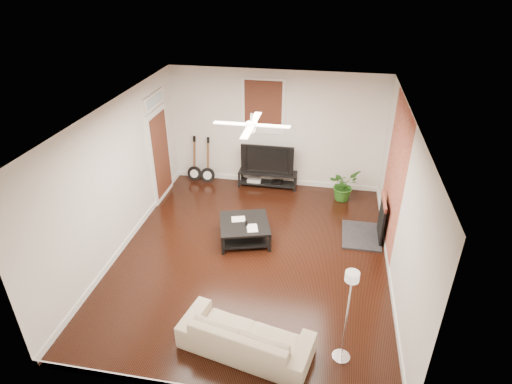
% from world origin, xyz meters
% --- Properties ---
extents(room, '(5.01, 6.01, 2.81)m').
position_xyz_m(room, '(0.00, 0.00, 1.40)').
color(room, black).
rests_on(room, ground).
extents(brick_accent, '(0.02, 2.20, 2.80)m').
position_xyz_m(brick_accent, '(2.49, 1.00, 1.40)').
color(brick_accent, '#AB4737').
rests_on(brick_accent, floor).
extents(fireplace, '(0.80, 1.10, 0.92)m').
position_xyz_m(fireplace, '(2.20, 1.00, 0.46)').
color(fireplace, black).
rests_on(fireplace, floor).
extents(window_back, '(1.00, 0.06, 1.30)m').
position_xyz_m(window_back, '(-0.30, 2.97, 1.95)').
color(window_back, '#3A1A10').
rests_on(window_back, wall_back).
extents(door_left, '(0.08, 1.00, 2.50)m').
position_xyz_m(door_left, '(-2.46, 1.90, 1.25)').
color(door_left, white).
rests_on(door_left, wall_left).
extents(tv_stand, '(1.40, 0.37, 0.39)m').
position_xyz_m(tv_stand, '(-0.14, 2.78, 0.20)').
color(tv_stand, black).
rests_on(tv_stand, floor).
extents(tv, '(1.26, 0.16, 0.72)m').
position_xyz_m(tv, '(-0.14, 2.80, 0.76)').
color(tv, black).
rests_on(tv, tv_stand).
extents(coffee_table, '(1.17, 1.17, 0.40)m').
position_xyz_m(coffee_table, '(-0.25, 0.48, 0.20)').
color(coffee_table, black).
rests_on(coffee_table, floor).
extents(sofa, '(2.00, 1.13, 0.55)m').
position_xyz_m(sofa, '(0.32, -2.19, 0.28)').
color(sofa, tan).
rests_on(sofa, floor).
extents(floor_lamp, '(0.30, 0.30, 1.54)m').
position_xyz_m(floor_lamp, '(1.67, -2.09, 0.77)').
color(floor_lamp, silver).
rests_on(floor_lamp, floor).
extents(potted_plant, '(0.86, 0.88, 0.74)m').
position_xyz_m(potted_plant, '(1.66, 2.47, 0.37)').
color(potted_plant, '#28601B').
rests_on(potted_plant, floor).
extents(guitar_left, '(0.37, 0.27, 1.15)m').
position_xyz_m(guitar_left, '(-1.99, 2.75, 0.58)').
color(guitar_left, black).
rests_on(guitar_left, floor).
extents(guitar_right, '(0.37, 0.27, 1.15)m').
position_xyz_m(guitar_right, '(-1.64, 2.72, 0.58)').
color(guitar_right, black).
rests_on(guitar_right, floor).
extents(ceiling_fan, '(1.24, 1.24, 0.32)m').
position_xyz_m(ceiling_fan, '(0.00, 0.00, 2.60)').
color(ceiling_fan, white).
rests_on(ceiling_fan, ceiling).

